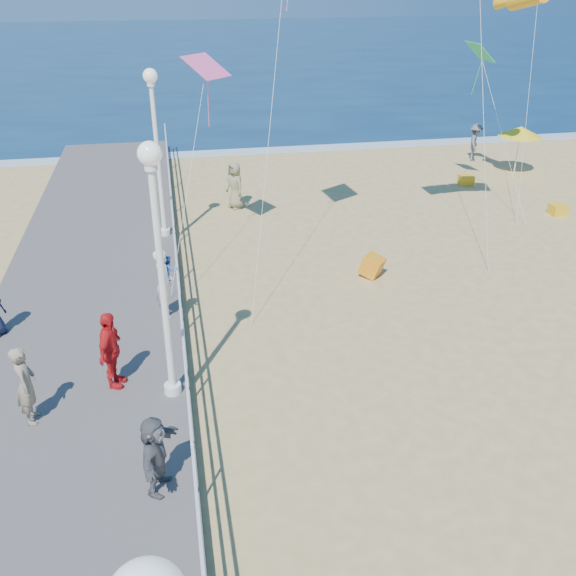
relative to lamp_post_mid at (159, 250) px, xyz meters
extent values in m
plane|color=tan|center=(5.35, 0.00, -3.66)|extent=(160.00, 160.00, 0.00)
cube|color=#0C2849|center=(5.35, 65.00, -3.65)|extent=(160.00, 90.00, 0.05)
cube|color=white|center=(5.35, 20.50, -3.63)|extent=(160.00, 1.20, 0.04)
cube|color=#635E5A|center=(-2.15, 0.00, -3.46)|extent=(5.00, 44.00, 0.40)
cube|color=white|center=(0.30, 0.00, -2.21)|extent=(0.05, 42.00, 0.06)
cube|color=white|center=(0.30, 0.00, -2.71)|extent=(0.05, 42.00, 0.04)
cylinder|color=white|center=(0.00, 0.00, -3.16)|extent=(0.36, 0.36, 0.20)
cylinder|color=white|center=(0.00, 0.00, -0.81)|extent=(0.14, 0.14, 4.70)
sphere|color=white|center=(0.00, 0.00, 1.84)|extent=(0.44, 0.44, 0.44)
cylinder|color=white|center=(0.00, 9.00, -3.16)|extent=(0.36, 0.36, 0.20)
cylinder|color=white|center=(0.00, 9.00, -0.81)|extent=(0.14, 0.14, 4.70)
sphere|color=white|center=(0.00, 9.00, 1.84)|extent=(0.44, 0.44, 0.44)
imported|color=white|center=(-0.05, 3.42, -2.36)|extent=(0.47, 0.68, 1.81)
imported|color=blue|center=(0.10, 3.57, -2.05)|extent=(0.29, 0.36, 0.72)
imported|color=red|center=(-1.20, 0.49, -2.39)|extent=(0.69, 1.10, 1.74)
imported|color=#55565A|center=(-0.31, -2.76, -2.52)|extent=(0.84, 1.43, 1.47)
imported|color=gray|center=(-2.74, -0.40, -2.43)|extent=(0.44, 0.63, 1.66)
imported|color=#59585E|center=(14.82, 16.93, -2.79)|extent=(1.10, 1.30, 1.75)
imported|color=#84815B|center=(2.76, 12.34, -2.76)|extent=(0.92, 1.05, 1.80)
cube|color=#DF4F0D|center=(6.08, 5.39, -3.36)|extent=(0.90, 0.88, 0.74)
cylinder|color=white|center=(15.66, 14.49, -2.76)|extent=(0.05, 0.05, 1.80)
cone|color=yellow|center=(15.66, 14.49, -1.75)|extent=(1.90, 1.90, 0.45)
cube|color=gold|center=(14.62, 9.29, -3.46)|extent=(0.55, 0.55, 0.40)
cube|color=gold|center=(12.83, 13.42, -3.46)|extent=(0.55, 0.55, 0.40)
cube|color=#EE5799|center=(1.63, 8.21, 2.17)|extent=(1.49, 1.50, 0.61)
cube|color=#27B963|center=(12.05, 12.10, 1.91)|extent=(0.89, 1.11, 0.70)
camera|label=1|loc=(0.30, -11.33, 4.78)|focal=40.00mm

